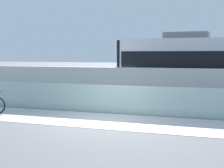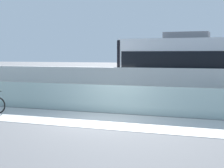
# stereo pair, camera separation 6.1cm
# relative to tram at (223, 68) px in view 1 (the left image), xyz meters

# --- Properties ---
(ground_plane) EXTENTS (200.00, 200.00, 0.00)m
(ground_plane) POSITION_rel_tram_xyz_m (-4.10, -6.85, -1.89)
(ground_plane) COLOR slate
(bike_path_deck) EXTENTS (32.00, 3.20, 0.01)m
(bike_path_deck) POSITION_rel_tram_xyz_m (-4.10, -6.85, -1.89)
(bike_path_deck) COLOR beige
(bike_path_deck) RESTS_ON ground
(glass_parapet) EXTENTS (32.00, 0.05, 1.24)m
(glass_parapet) POSITION_rel_tram_xyz_m (-4.10, -5.00, -1.27)
(glass_parapet) COLOR #ADC6C1
(glass_parapet) RESTS_ON ground
(concrete_barrier_wall) EXTENTS (32.00, 0.36, 1.96)m
(concrete_barrier_wall) POSITION_rel_tram_xyz_m (-4.10, -3.20, -0.91)
(concrete_barrier_wall) COLOR silver
(concrete_barrier_wall) RESTS_ON ground
(tram_rail_near) EXTENTS (32.00, 0.08, 0.01)m
(tram_rail_near) POSITION_rel_tram_xyz_m (-4.10, -0.72, -1.89)
(tram_rail_near) COLOR #595654
(tram_rail_near) RESTS_ON ground
(tram_rail_far) EXTENTS (32.00, 0.08, 0.01)m
(tram_rail_far) POSITION_rel_tram_xyz_m (-4.10, 0.72, -1.89)
(tram_rail_far) COLOR #595654
(tram_rail_far) RESTS_ON ground
(tram) EXTENTS (11.06, 2.54, 3.81)m
(tram) POSITION_rel_tram_xyz_m (0.00, 0.00, 0.00)
(tram) COLOR silver
(tram) RESTS_ON ground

